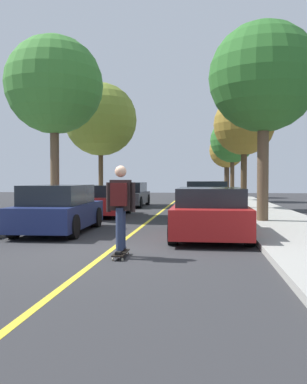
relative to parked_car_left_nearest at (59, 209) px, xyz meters
name	(u,v)px	position (x,y,z in m)	size (l,w,h in m)	color
ground	(107,253)	(2.18, -3.17, -0.68)	(80.00, 80.00, 0.00)	#2D2D30
center_line	(137,230)	(2.18, 0.83, -0.68)	(0.12, 39.20, 0.01)	gold
parked_car_left_nearest	(59,209)	(0.00, 0.00, 0.00)	(1.92, 4.14, 1.38)	navy
parked_car_left_near	(104,201)	(0.00, 5.54, -0.03)	(2.00, 4.17, 1.30)	maroon
parked_car_left_far	(130,195)	(0.00, 11.83, -0.01)	(1.87, 4.51, 1.38)	#38383D
parked_car_right_nearest	(210,212)	(4.36, -0.40, -0.02)	(2.00, 4.59, 1.32)	maroon
parked_car_right_near	(207,199)	(4.36, 6.29, 0.04)	(1.99, 4.34, 1.47)	#196066
street_tree_left_nearest	(54,86)	(-1.84, 4.69, 4.68)	(3.96, 3.96, 7.22)	brown
street_tree_left_near	(101,120)	(-1.84, 12.37, 4.40)	(4.28, 4.28, 7.09)	#4C3823
street_tree_right_nearest	(264,78)	(6.20, 2.87, 4.31)	(3.71, 3.71, 6.74)	brown
street_tree_right_near	(244,125)	(6.20, 9.51, 3.58)	(3.03, 3.03, 5.67)	#4C3823
street_tree_right_far	(232,141)	(6.20, 17.72, 3.56)	(3.08, 3.08, 5.66)	#4C3823
street_tree_right_farthest	(227,151)	(6.20, 24.43, 3.33)	(3.00, 3.00, 5.42)	#3D2D1E
skateboard	(121,253)	(2.56, -3.63, -0.59)	(0.23, 0.84, 0.10)	black
skateboarder	(120,203)	(2.56, -3.66, 0.40)	(0.58, 0.70, 1.71)	black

